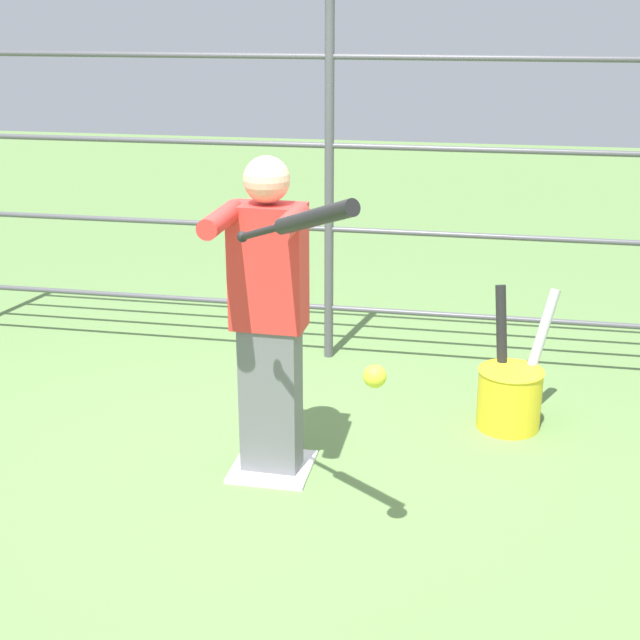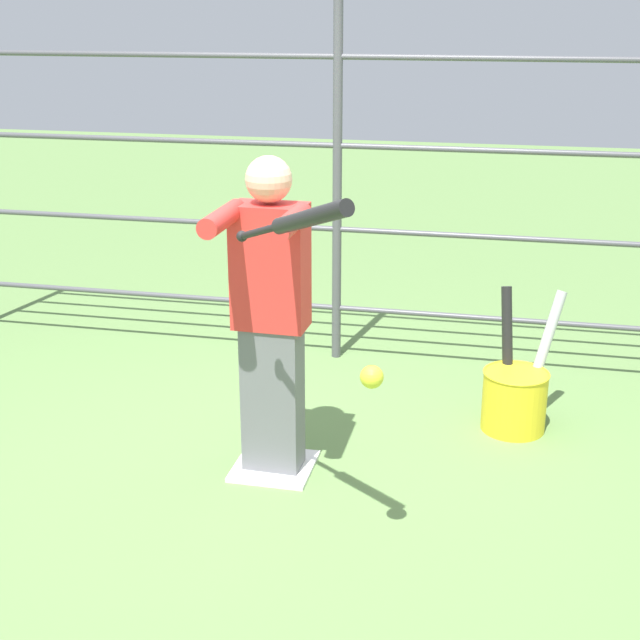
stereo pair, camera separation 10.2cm
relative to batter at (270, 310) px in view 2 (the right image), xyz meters
The scene contains 7 objects.
ground_plane 0.87m from the batter, 90.00° to the right, with size 24.00×24.00×0.00m, color #608447.
home_plate 0.86m from the batter, 90.00° to the right, with size 0.40×0.40×0.02m.
fence_backstop 1.64m from the batter, 90.00° to the right, with size 5.52×0.06×2.31m.
batter is the anchor object (origin of this frame).
baseball_bat_swinging 1.03m from the batter, 114.46° to the left, with size 0.61×0.60×0.32m.
softball_in_flight 0.91m from the batter, 132.13° to the left, with size 0.10×0.10×0.10m.
bat_bucket 1.57m from the batter, 147.52° to the right, with size 0.44×0.46×0.77m.
Camera 2 is at (-1.12, 3.94, 2.24)m, focal length 50.00 mm.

